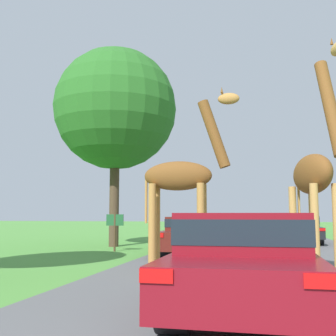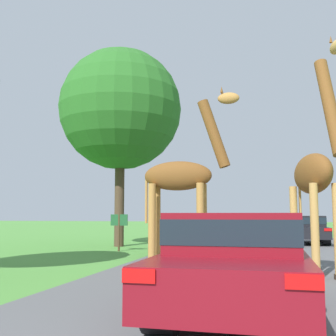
{
  "view_description": "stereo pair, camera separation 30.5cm",
  "coord_description": "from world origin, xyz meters",
  "px_view_note": "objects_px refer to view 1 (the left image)",
  "views": [
    {
      "loc": [
        0.01,
        -2.03,
        1.45
      ],
      "look_at": [
        -2.31,
        8.67,
        2.65
      ],
      "focal_mm": 45.0,
      "sensor_mm": 36.0,
      "label": 1
    },
    {
      "loc": [
        0.31,
        -1.96,
        1.45
      ],
      "look_at": [
        -2.31,
        8.67,
        2.65
      ],
      "focal_mm": 45.0,
      "sensor_mm": 36.0,
      "label": 2
    }
  ],
  "objects_px": {
    "car_queue_right": "(195,234)",
    "giraffe_companion": "(315,175)",
    "tree_centre_back": "(115,109)",
    "car_lead_maroon": "(244,259)",
    "car_queue_left": "(230,226)",
    "sign_post": "(115,225)",
    "giraffe_near_road": "(183,184)",
    "car_far_ahead": "(299,228)"
  },
  "relations": [
    {
      "from": "tree_centre_back",
      "to": "sign_post",
      "type": "distance_m",
      "value": 5.88
    },
    {
      "from": "car_queue_right",
      "to": "giraffe_companion",
      "type": "bearing_deg",
      "value": -52.16
    },
    {
      "from": "car_lead_maroon",
      "to": "car_far_ahead",
      "type": "bearing_deg",
      "value": 82.19
    },
    {
      "from": "car_lead_maroon",
      "to": "sign_post",
      "type": "height_order",
      "value": "car_lead_maroon"
    },
    {
      "from": "sign_post",
      "to": "car_queue_right",
      "type": "bearing_deg",
      "value": -9.41
    },
    {
      "from": "car_far_ahead",
      "to": "sign_post",
      "type": "distance_m",
      "value": 9.82
    },
    {
      "from": "car_far_ahead",
      "to": "car_queue_left",
      "type": "bearing_deg",
      "value": 138.46
    },
    {
      "from": "tree_centre_back",
      "to": "car_queue_left",
      "type": "bearing_deg",
      "value": 57.07
    },
    {
      "from": "car_queue_right",
      "to": "car_queue_left",
      "type": "distance_m",
      "value": 10.15
    },
    {
      "from": "car_queue_left",
      "to": "sign_post",
      "type": "relative_size",
      "value": 3.01
    },
    {
      "from": "car_queue_left",
      "to": "sign_post",
      "type": "xyz_separation_m",
      "value": [
        -3.81,
        -9.6,
        0.26
      ]
    },
    {
      "from": "giraffe_companion",
      "to": "car_queue_right",
      "type": "xyz_separation_m",
      "value": [
        -3.64,
        4.69,
        -1.65
      ]
    },
    {
      "from": "giraffe_near_road",
      "to": "tree_centre_back",
      "type": "bearing_deg",
      "value": -149.66
    },
    {
      "from": "sign_post",
      "to": "car_queue_left",
      "type": "bearing_deg",
      "value": 68.36
    },
    {
      "from": "tree_centre_back",
      "to": "giraffe_near_road",
      "type": "bearing_deg",
      "value": -58.82
    },
    {
      "from": "giraffe_companion",
      "to": "giraffe_near_road",
      "type": "bearing_deg",
      "value": -20.05
    },
    {
      "from": "car_queue_right",
      "to": "giraffe_near_road",
      "type": "bearing_deg",
      "value": -85.1
    },
    {
      "from": "giraffe_near_road",
      "to": "sign_post",
      "type": "bearing_deg",
      "value": -145.4
    },
    {
      "from": "giraffe_near_road",
      "to": "car_queue_left",
      "type": "height_order",
      "value": "giraffe_near_road"
    },
    {
      "from": "car_lead_maroon",
      "to": "tree_centre_back",
      "type": "xyz_separation_m",
      "value": [
        -6.22,
        11.76,
        5.53
      ]
    },
    {
      "from": "giraffe_companion",
      "to": "sign_post",
      "type": "relative_size",
      "value": 3.7
    },
    {
      "from": "giraffe_companion",
      "to": "tree_centre_back",
      "type": "bearing_deg",
      "value": -62.77
    },
    {
      "from": "giraffe_companion",
      "to": "car_queue_left",
      "type": "bearing_deg",
      "value": -96.7
    },
    {
      "from": "car_far_ahead",
      "to": "sign_post",
      "type": "bearing_deg",
      "value": -139.86
    },
    {
      "from": "giraffe_companion",
      "to": "tree_centre_back",
      "type": "relative_size",
      "value": 0.58
    },
    {
      "from": "car_queue_left",
      "to": "giraffe_near_road",
      "type": "bearing_deg",
      "value": -90.56
    },
    {
      "from": "car_lead_maroon",
      "to": "sign_post",
      "type": "relative_size",
      "value": 2.97
    },
    {
      "from": "car_queue_right",
      "to": "sign_post",
      "type": "height_order",
      "value": "sign_post"
    },
    {
      "from": "car_queue_right",
      "to": "car_far_ahead",
      "type": "height_order",
      "value": "car_far_ahead"
    },
    {
      "from": "car_queue_left",
      "to": "tree_centre_back",
      "type": "relative_size",
      "value": 0.47
    },
    {
      "from": "car_lead_maroon",
      "to": "car_queue_left",
      "type": "distance_m",
      "value": 19.06
    },
    {
      "from": "car_queue_right",
      "to": "car_far_ahead",
      "type": "relative_size",
      "value": 1.18
    },
    {
      "from": "giraffe_companion",
      "to": "car_queue_right",
      "type": "distance_m",
      "value": 6.16
    },
    {
      "from": "car_lead_maroon",
      "to": "car_queue_left",
      "type": "bearing_deg",
      "value": 94.62
    },
    {
      "from": "giraffe_companion",
      "to": "car_lead_maroon",
      "type": "height_order",
      "value": "giraffe_companion"
    },
    {
      "from": "car_queue_left",
      "to": "tree_centre_back",
      "type": "height_order",
      "value": "tree_centre_back"
    },
    {
      "from": "giraffe_companion",
      "to": "tree_centre_back",
      "type": "xyz_separation_m",
      "value": [
        -7.79,
        7.59,
        3.93
      ]
    },
    {
      "from": "car_lead_maroon",
      "to": "car_far_ahead",
      "type": "height_order",
      "value": "car_lead_maroon"
    },
    {
      "from": "car_lead_maroon",
      "to": "sign_post",
      "type": "bearing_deg",
      "value": 119.61
    },
    {
      "from": "tree_centre_back",
      "to": "car_queue_right",
      "type": "bearing_deg",
      "value": -34.97
    },
    {
      "from": "car_far_ahead",
      "to": "sign_post",
      "type": "xyz_separation_m",
      "value": [
        -7.5,
        -6.33,
        0.27
      ]
    },
    {
      "from": "car_far_ahead",
      "to": "sign_post",
      "type": "relative_size",
      "value": 2.83
    }
  ]
}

